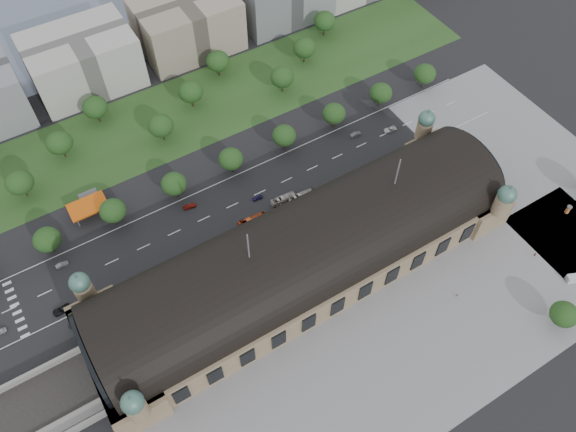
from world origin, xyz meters
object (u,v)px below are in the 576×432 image
parked_car_1 (111,296)px  petrol_station (89,202)px  traffic_car_6 (390,129)px  traffic_car_2 (62,310)px  parked_car_2 (122,290)px  parked_car_0 (74,322)px  traffic_car_3 (190,206)px  bus_west (252,220)px  parked_car_5 (220,251)px  traffic_car_1 (62,265)px  parked_car_3 (182,261)px  pedestrian_1 (535,255)px  traffic_car_4 (257,198)px  pedestrian_0 (457,296)px  parked_car_6 (200,263)px  parked_car_4 (136,295)px  van_south (575,278)px  traffic_car_5 (356,134)px  advertising_column (568,209)px  bus_mid (284,199)px  bus_east (302,197)px

parked_car_1 → petrol_station: bearing=141.6°
traffic_car_6 → traffic_car_2: bearing=-79.3°
parked_car_2 → parked_car_0: bearing=-103.9°
traffic_car_3 → bus_west: bus_west is taller
parked_car_0 → parked_car_5: bearing=54.8°
traffic_car_1 → parked_car_2: 24.94m
petrol_station → parked_car_3: 44.66m
parked_car_1 → pedestrian_1: pedestrian_1 is taller
parked_car_0 → traffic_car_4: bearing=65.4°
parked_car_0 → petrol_station: bearing=119.3°
pedestrian_0 → parked_car_6: bearing=136.9°
traffic_car_2 → parked_car_5: bearing=80.8°
traffic_car_4 → parked_car_4: bearing=-68.7°
parked_car_2 → van_south: 154.87m
traffic_car_3 → traffic_car_5: (75.15, -1.88, 0.06)m
traffic_car_1 → parked_car_0: parked_car_0 is taller
advertising_column → pedestrian_1: (-24.59, -7.58, -0.86)m
traffic_car_5 → traffic_car_6: (13.96, -5.16, -0.03)m
traffic_car_4 → traffic_car_6: size_ratio=0.76×
pedestrian_0 → traffic_car_6: bearing=65.5°
parked_car_0 → parked_car_1: parked_car_0 is taller
parked_car_2 → pedestrian_1: pedestrian_1 is taller
traffic_car_3 → traffic_car_5: traffic_car_5 is taller
petrol_station → pedestrian_1: bearing=-39.0°
petrol_station → parked_car_6: (24.14, -44.28, -2.12)m
traffic_car_2 → parked_car_1: 16.27m
bus_west → parked_car_5: bearing=112.1°
bus_mid → bus_west: bearing=103.4°
bus_west → parked_car_3: bearing=97.6°
traffic_car_5 → traffic_car_2: bearing=99.0°
traffic_car_1 → traffic_car_3: traffic_car_3 is taller
parked_car_2 → advertising_column: 164.29m
traffic_car_4 → traffic_car_5: traffic_car_5 is taller
pedestrian_1 → parked_car_3: bearing=73.5°
parked_car_4 → traffic_car_4: bearing=79.5°
parked_car_2 → bus_east: size_ratio=0.42×
parked_car_2 → parked_car_4: size_ratio=1.03×
petrol_station → traffic_car_3: petrol_station is taller
parked_car_2 → bus_east: bus_east is taller
traffic_car_4 → parked_car_5: (-23.17, -14.24, 0.06)m
parked_car_0 → pedestrian_1: pedestrian_1 is taller
traffic_car_6 → traffic_car_5: bearing=-103.7°
traffic_car_4 → parked_car_1: 63.74m
parked_car_1 → bus_mid: (71.00, 4.47, 0.71)m
bus_west → traffic_car_2: bearing=92.5°
bus_east → advertising_column: (81.62, -56.92, 0.29)m
advertising_column → parked_car_6: bearing=158.2°
parked_car_1 → bus_mid: bearing=65.3°
traffic_car_5 → bus_mid: size_ratio=0.45×
parked_car_5 → bus_east: 37.91m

